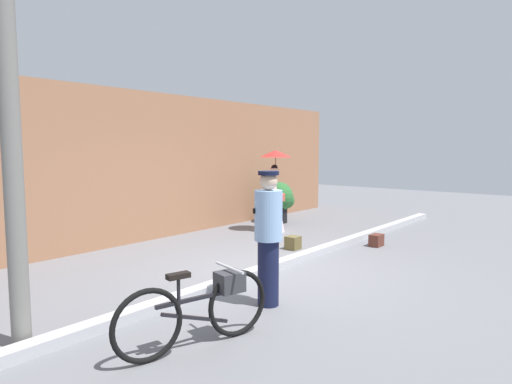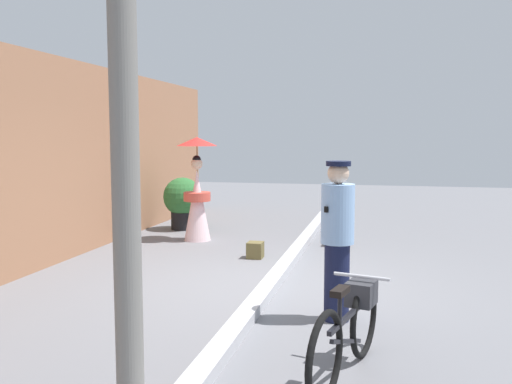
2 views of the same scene
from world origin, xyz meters
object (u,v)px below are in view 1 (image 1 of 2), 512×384
Objects in this scene: person_officer at (268,235)px; potted_plant_by_door at (279,200)px; person_with_parasol at (275,192)px; backpack_on_pavement at (293,243)px; utility_pole at (9,96)px; backpack_spare at (377,240)px; bicycle_near_officer at (202,307)px.

potted_plant_by_door is (4.98, 3.52, -0.28)m from person_officer.
backpack_on_pavement is (-1.23, -1.38, -0.78)m from person_with_parasol.
utility_pole is at bearing -176.19° from backpack_on_pavement.
person_with_parasol is 0.39× the size of utility_pole.
bicycle_near_officer is at bearing -173.80° from backpack_spare.
potted_plant_by_door is at bearing 35.25° from person_officer.
bicycle_near_officer is 5.39× the size of backpack_spare.
backpack_spare is at bearing 6.20° from bicycle_near_officer.
person_with_parasol is at bearing 48.34° from backpack_on_pavement.
person_officer is 0.34× the size of utility_pole.
person_officer is 5.50× the size of backpack_spare.
bicycle_near_officer is at bearing -157.08° from backpack_on_pavement.
utility_pole is (-6.33, -1.72, 1.48)m from person_with_parasol.
person_with_parasol is 2.00m from backpack_on_pavement.
utility_pole is at bearing 129.78° from bicycle_near_officer.
backpack_spare is (1.27, -1.11, -0.01)m from backpack_on_pavement.
utility_pole is at bearing 154.92° from person_officer.
person_with_parasol is at bearing 36.21° from person_officer.
person_officer reaches higher than backpack_spare.
backpack_spare is (5.25, 0.57, -0.28)m from bicycle_near_officer.
backpack_spare is at bearing -41.26° from backpack_on_pavement.
utility_pole is at bearing -162.17° from potted_plant_by_door.
person_officer is at bearing -174.74° from backpack_spare.
potted_plant_by_door reaches higher than backpack_on_pavement.
bicycle_near_officer is 2.66m from utility_pole.
backpack_on_pavement reaches higher than backpack_spare.
person_with_parasol reaches higher than person_officer.
potted_plant_by_door is 3.36m from backpack_spare.
person_with_parasol is 6.26× the size of backpack_spare.
bicycle_near_officer is 1.41m from person_officer.
person_officer reaches higher than bicycle_near_officer.
utility_pole reaches higher than person_with_parasol.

